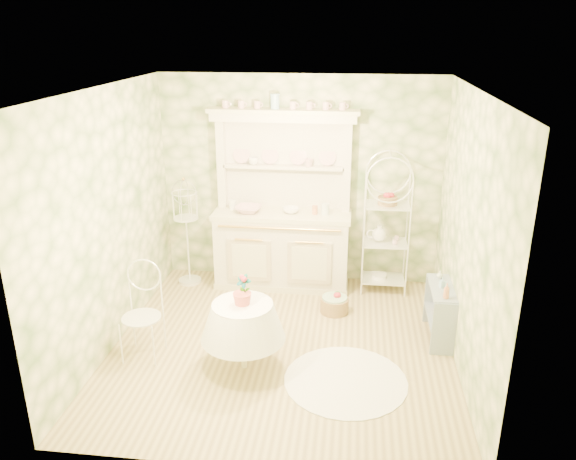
# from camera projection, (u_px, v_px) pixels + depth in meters

# --- Properties ---
(floor) EXTENTS (3.60, 3.60, 0.00)m
(floor) POSITION_uv_depth(u_px,v_px,m) (282.00, 346.00, 6.05)
(floor) COLOR tan
(floor) RESTS_ON ground
(ceiling) EXTENTS (3.60, 3.60, 0.00)m
(ceiling) POSITION_uv_depth(u_px,v_px,m) (281.00, 90.00, 5.12)
(ceiling) COLOR white
(ceiling) RESTS_ON floor
(wall_left) EXTENTS (3.60, 3.60, 0.00)m
(wall_left) POSITION_uv_depth(u_px,v_px,m) (109.00, 221.00, 5.78)
(wall_left) COLOR #F8EDBF
(wall_left) RESTS_ON floor
(wall_right) EXTENTS (3.60, 3.60, 0.00)m
(wall_right) POSITION_uv_depth(u_px,v_px,m) (468.00, 236.00, 5.38)
(wall_right) COLOR #F8EDBF
(wall_right) RESTS_ON floor
(wall_back) EXTENTS (3.60, 3.60, 0.00)m
(wall_back) POSITION_uv_depth(u_px,v_px,m) (300.00, 181.00, 7.26)
(wall_back) COLOR #F8EDBF
(wall_back) RESTS_ON floor
(wall_front) EXTENTS (3.60, 3.60, 0.00)m
(wall_front) POSITION_uv_depth(u_px,v_px,m) (248.00, 316.00, 3.90)
(wall_front) COLOR #F8EDBF
(wall_front) RESTS_ON floor
(kitchen_dresser) EXTENTS (1.87, 0.61, 2.29)m
(kitchen_dresser) POSITION_uv_depth(u_px,v_px,m) (282.00, 202.00, 7.09)
(kitchen_dresser) COLOR silver
(kitchen_dresser) RESTS_ON floor
(bakers_rack) EXTENTS (0.54, 0.39, 1.74)m
(bakers_rack) POSITION_uv_depth(u_px,v_px,m) (386.00, 226.00, 7.05)
(bakers_rack) COLOR white
(bakers_rack) RESTS_ON floor
(side_shelf) EXTENTS (0.33, 0.72, 0.59)m
(side_shelf) POSITION_uv_depth(u_px,v_px,m) (440.00, 314.00, 6.11)
(side_shelf) COLOR #8D9CAD
(side_shelf) RESTS_ON floor
(round_table) EXTENTS (0.78, 0.78, 0.70)m
(round_table) POSITION_uv_depth(u_px,v_px,m) (243.00, 337.00, 5.55)
(round_table) COLOR white
(round_table) RESTS_ON floor
(cafe_chair) EXTENTS (0.45, 0.45, 0.93)m
(cafe_chair) POSITION_uv_depth(u_px,v_px,m) (141.00, 316.00, 5.71)
(cafe_chair) COLOR white
(cafe_chair) RESTS_ON floor
(birdcage_stand) EXTENTS (0.37, 0.37, 1.44)m
(birdcage_stand) POSITION_uv_depth(u_px,v_px,m) (187.00, 232.00, 7.30)
(birdcage_stand) COLOR white
(birdcage_stand) RESTS_ON floor
(floor_basket) EXTENTS (0.40, 0.40, 0.20)m
(floor_basket) POSITION_uv_depth(u_px,v_px,m) (334.00, 304.00, 6.73)
(floor_basket) COLOR #99794C
(floor_basket) RESTS_ON floor
(lace_rug) EXTENTS (1.32, 1.32, 0.01)m
(lace_rug) POSITION_uv_depth(u_px,v_px,m) (346.00, 380.00, 5.45)
(lace_rug) COLOR white
(lace_rug) RESTS_ON floor
(bowl_floral) EXTENTS (0.35, 0.35, 0.08)m
(bowl_floral) POSITION_uv_depth(u_px,v_px,m) (248.00, 212.00, 7.13)
(bowl_floral) COLOR white
(bowl_floral) RESTS_ON kitchen_dresser
(bowl_white) EXTENTS (0.25, 0.25, 0.07)m
(bowl_white) POSITION_uv_depth(u_px,v_px,m) (291.00, 212.00, 7.12)
(bowl_white) COLOR white
(bowl_white) RESTS_ON kitchen_dresser
(cup_left) EXTENTS (0.14, 0.14, 0.10)m
(cup_left) POSITION_uv_depth(u_px,v_px,m) (253.00, 162.00, 7.12)
(cup_left) COLOR white
(cup_left) RESTS_ON kitchen_dresser
(cup_right) EXTENTS (0.12, 0.12, 0.10)m
(cup_right) POSITION_uv_depth(u_px,v_px,m) (309.00, 164.00, 7.03)
(cup_right) COLOR white
(cup_right) RESTS_ON kitchen_dresser
(potted_geranium) EXTENTS (0.18, 0.15, 0.29)m
(potted_geranium) POSITION_uv_depth(u_px,v_px,m) (244.00, 290.00, 5.41)
(potted_geranium) COLOR #3F7238
(potted_geranium) RESTS_ON round_table
(bottle_amber) EXTENTS (0.07, 0.07, 0.16)m
(bottle_amber) POSITION_uv_depth(u_px,v_px,m) (446.00, 292.00, 5.74)
(bottle_amber) COLOR #CC7F52
(bottle_amber) RESTS_ON side_shelf
(bottle_blue) EXTENTS (0.07, 0.07, 0.12)m
(bottle_blue) POSITION_uv_depth(u_px,v_px,m) (442.00, 284.00, 5.98)
(bottle_blue) COLOR #93BFDA
(bottle_blue) RESTS_ON side_shelf
(bottle_glass) EXTENTS (0.09, 0.09, 0.09)m
(bottle_glass) POSITION_uv_depth(u_px,v_px,m) (440.00, 275.00, 6.21)
(bottle_glass) COLOR silver
(bottle_glass) RESTS_ON side_shelf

